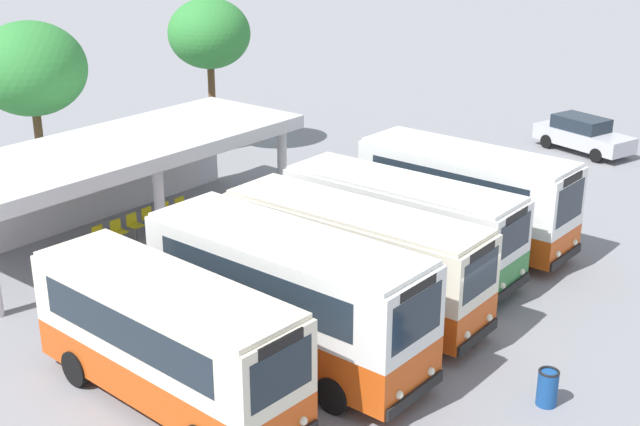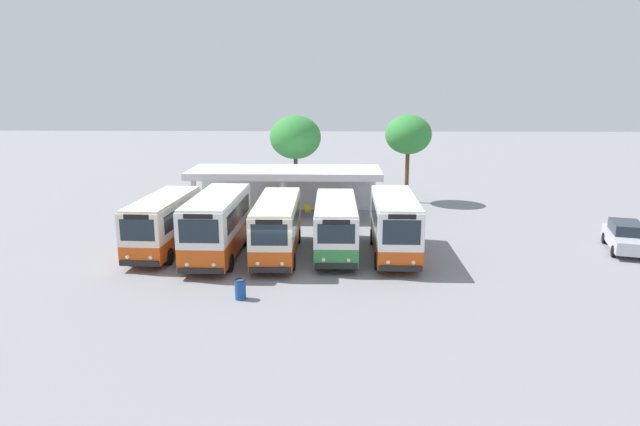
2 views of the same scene
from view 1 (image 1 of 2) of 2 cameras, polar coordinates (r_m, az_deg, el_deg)
name	(u,v)px [view 1 (image 1 of 2)]	position (r m, az deg, el deg)	size (l,w,h in m)	color
ground_plane	(444,339)	(23.24, 8.30, -8.31)	(180.00, 180.00, 0.00)	gray
city_bus_nearest_orange	(166,336)	(19.82, -10.25, -8.11)	(2.49, 7.52, 3.12)	black
city_bus_second_in_row	(286,293)	(21.19, -2.26, -5.34)	(2.52, 7.85, 3.42)	black
city_bus_middle_cream	(354,255)	(23.69, 2.26, -2.86)	(2.30, 8.00, 3.12)	black
city_bus_fourth_amber	(401,221)	(26.43, 5.43, -0.56)	(2.36, 7.79, 2.97)	black
city_bus_fifth_blue	(466,193)	(28.73, 9.72, 1.33)	(2.42, 7.46, 3.31)	black
parked_car_flank	(583,134)	(41.04, 17.18, 5.05)	(2.96, 4.86, 1.62)	black
terminal_canopy	(108,162)	(29.97, -14.00, 3.36)	(13.49, 4.94, 3.40)	silver
waiting_chair_end_by_column	(100,236)	(29.17, -14.51, -1.49)	(0.46, 0.46, 0.86)	slate
waiting_chair_second_from_end	(118,230)	(29.55, -13.36, -1.10)	(0.46, 0.46, 0.86)	slate
waiting_chair_middle_seat	(134,223)	(30.00, -12.34, -0.68)	(0.46, 0.46, 0.86)	slate
waiting_chair_fourth_seat	(149,217)	(30.47, -11.37, -0.27)	(0.46, 0.46, 0.86)	slate
waiting_chair_fifth_seat	(166,212)	(30.84, -10.23, 0.07)	(0.46, 0.46, 0.86)	slate
waiting_chair_far_end_seat	(182,207)	(31.29, -9.23, 0.43)	(0.46, 0.46, 0.86)	slate
roadside_tree_behind_canopy	(31,69)	(33.25, -18.76, 9.09)	(4.06, 4.06, 6.90)	brown
roadside_tree_east_of_canopy	(209,34)	(38.55, -7.42, 11.77)	(3.63, 3.63, 6.97)	brown
litter_bin_apron	(547,387)	(20.74, 14.97, -11.20)	(0.49, 0.49, 0.90)	#19478C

